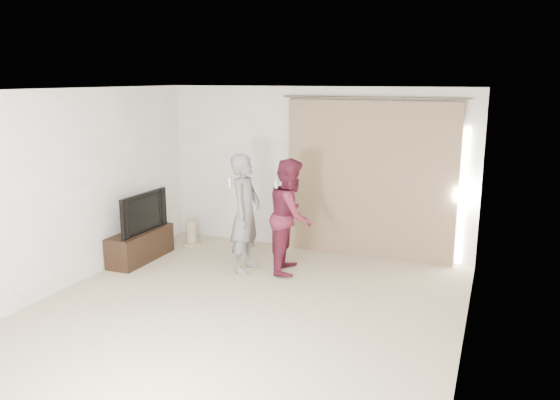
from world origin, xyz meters
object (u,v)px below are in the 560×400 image
(tv, at_px, (139,212))
(tv_console, at_px, (141,245))
(person_man, at_px, (245,213))
(person_woman, at_px, (291,216))

(tv, bearing_deg, tv_console, 0.00)
(tv_console, xyz_separation_m, person_man, (1.69, 0.18, 0.62))
(tv, distance_m, person_man, 1.71)
(tv, distance_m, person_woman, 2.33)
(tv_console, xyz_separation_m, person_woman, (2.29, 0.42, 0.59))
(tv_console, relative_size, person_woman, 0.73)
(tv, height_order, person_man, person_man)
(person_man, bearing_deg, tv, -173.83)
(tv, relative_size, person_woman, 0.63)
(tv_console, distance_m, tv, 0.53)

